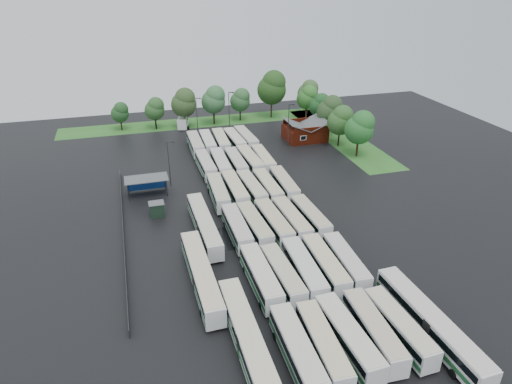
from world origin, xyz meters
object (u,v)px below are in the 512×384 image
object	(u,v)px
artic_bus_west_a	(247,338)
artic_bus_east	(430,323)
minibus	(183,122)
brick_building	(305,133)

from	to	relation	value
artic_bus_west_a	artic_bus_east	xyz separation A→B (m)	(21.51, -3.73, 0.02)
artic_bus_east	minibus	bearing A→B (deg)	98.96
artic_bus_west_a	artic_bus_east	bearing A→B (deg)	-9.68
artic_bus_east	minibus	xyz separation A→B (m)	(-16.86, 88.18, -0.34)
brick_building	minibus	xyz separation A→B (m)	(-28.56, 18.84, -0.24)
artic_bus_west_a	artic_bus_east	size ratio (longest dim) A/B	0.99
brick_building	artic_bus_east	distance (m)	70.32
artic_bus_east	minibus	distance (m)	89.78
artic_bus_east	artic_bus_west_a	bearing A→B (deg)	168.30
brick_building	artic_bus_east	bearing A→B (deg)	-99.58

